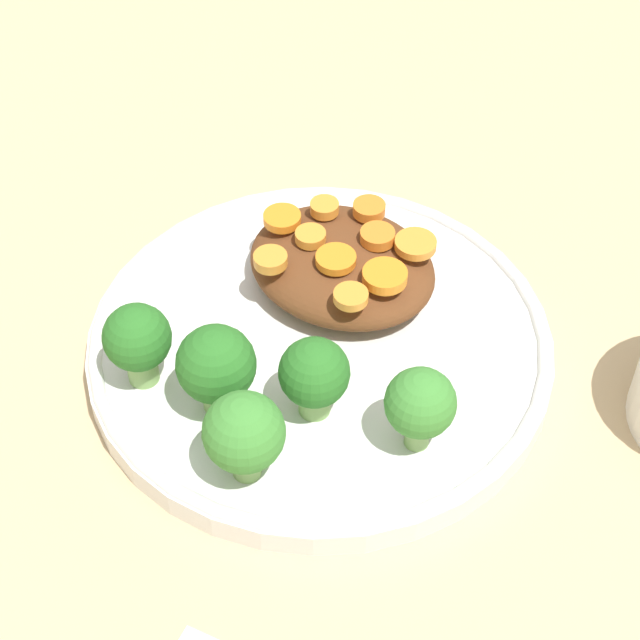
# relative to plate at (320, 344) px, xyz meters

# --- Properties ---
(ground_plane) EXTENTS (4.00, 4.00, 0.00)m
(ground_plane) POSITION_rel_plate_xyz_m (0.00, 0.00, -0.01)
(ground_plane) COLOR tan
(plate) EXTENTS (0.28, 0.28, 0.02)m
(plate) POSITION_rel_plate_xyz_m (0.00, 0.00, 0.00)
(plate) COLOR silver
(plate) RESTS_ON ground_plane
(stew_mound) EXTENTS (0.10, 0.12, 0.03)m
(stew_mound) POSITION_rel_plate_xyz_m (0.04, 0.01, 0.02)
(stew_mound) COLOR #5B3319
(stew_mound) RESTS_ON plate
(broccoli_floret_0) EXTENTS (0.04, 0.04, 0.06)m
(broccoli_floret_0) POSITION_rel_plate_xyz_m (-0.07, 0.02, 0.04)
(broccoli_floret_0) COLOR #759E51
(broccoli_floret_0) RESTS_ON plate
(broccoli_floret_1) EXTENTS (0.04, 0.04, 0.05)m
(broccoli_floret_1) POSITION_rel_plate_xyz_m (-0.05, -0.03, 0.04)
(broccoli_floret_1) COLOR #7FA85B
(broccoli_floret_1) RESTS_ON plate
(broccoli_floret_2) EXTENTS (0.04, 0.04, 0.05)m
(broccoli_floret_2) POSITION_rel_plate_xyz_m (-0.03, -0.09, 0.04)
(broccoli_floret_2) COLOR #7FA85B
(broccoli_floret_2) RESTS_ON plate
(broccoli_floret_3) EXTENTS (0.04, 0.04, 0.06)m
(broccoli_floret_3) POSITION_rel_plate_xyz_m (-0.10, -0.02, 0.04)
(broccoli_floret_3) COLOR #759E51
(broccoli_floret_3) RESTS_ON plate
(broccoli_floret_4) EXTENTS (0.04, 0.04, 0.05)m
(broccoli_floret_4) POSITION_rel_plate_xyz_m (-0.08, 0.06, 0.04)
(broccoli_floret_4) COLOR #7FA85B
(broccoli_floret_4) RESTS_ON plate
(carrot_slice_0) EXTENTS (0.02, 0.02, 0.01)m
(carrot_slice_0) POSITION_rel_plate_xyz_m (0.06, 0.04, 0.04)
(carrot_slice_0) COLOR orange
(carrot_slice_0) RESTS_ON stew_mound
(carrot_slice_1) EXTENTS (0.02, 0.02, 0.01)m
(carrot_slice_1) POSITION_rel_plate_xyz_m (0.04, 0.03, 0.04)
(carrot_slice_1) COLOR orange
(carrot_slice_1) RESTS_ON stew_mound
(carrot_slice_2) EXTENTS (0.03, 0.03, 0.01)m
(carrot_slice_2) POSITION_rel_plate_xyz_m (0.03, -0.02, 0.04)
(carrot_slice_2) COLOR orange
(carrot_slice_2) RESTS_ON stew_mound
(carrot_slice_3) EXTENTS (0.02, 0.02, 0.01)m
(carrot_slice_3) POSITION_rel_plate_xyz_m (0.06, 0.00, 0.04)
(carrot_slice_3) COLOR orange
(carrot_slice_3) RESTS_ON stew_mound
(carrot_slice_4) EXTENTS (0.02, 0.02, 0.01)m
(carrot_slice_4) POSITION_rel_plate_xyz_m (0.01, 0.04, 0.04)
(carrot_slice_4) COLOR orange
(carrot_slice_4) RESTS_ON stew_mound
(carrot_slice_5) EXTENTS (0.02, 0.02, 0.01)m
(carrot_slice_5) POSITION_rel_plate_xyz_m (0.08, 0.02, 0.04)
(carrot_slice_5) COLOR orange
(carrot_slice_5) RESTS_ON stew_mound
(carrot_slice_6) EXTENTS (0.02, 0.02, 0.01)m
(carrot_slice_6) POSITION_rel_plate_xyz_m (0.01, -0.02, 0.04)
(carrot_slice_6) COLOR orange
(carrot_slice_6) RESTS_ON stew_mound
(carrot_slice_7) EXTENTS (0.02, 0.02, 0.01)m
(carrot_slice_7) POSITION_rel_plate_xyz_m (0.04, 0.06, 0.04)
(carrot_slice_7) COLOR orange
(carrot_slice_7) RESTS_ON stew_mound
(carrot_slice_8) EXTENTS (0.02, 0.02, 0.01)m
(carrot_slice_8) POSITION_rel_plate_xyz_m (0.03, 0.01, 0.04)
(carrot_slice_8) COLOR orange
(carrot_slice_8) RESTS_ON stew_mound
(carrot_slice_9) EXTENTS (0.03, 0.03, 0.01)m
(carrot_slice_9) POSITION_rel_plate_xyz_m (0.07, -0.02, 0.04)
(carrot_slice_9) COLOR orange
(carrot_slice_9) RESTS_ON stew_mound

